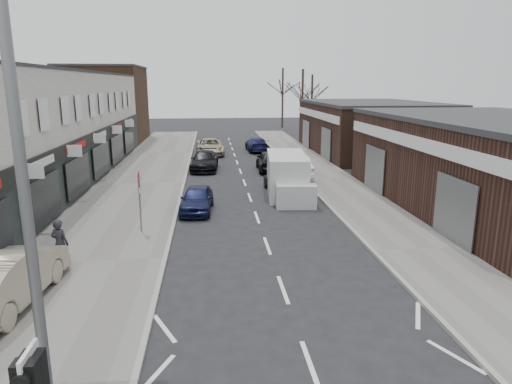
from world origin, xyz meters
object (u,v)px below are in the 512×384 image
object	(u,v)px
pedestrian	(60,244)
parked_car_left_a	(197,199)
parked_car_right_b	(270,160)
white_van	(287,176)
warning_sign	(140,184)
street_lamp	(40,210)
parked_car_left_b	(205,161)
sedan_on_pavement	(5,277)
parked_car_left_c	(210,147)
parked_car_right_c	(257,144)
parked_car_right_a	(294,166)

from	to	relation	value
pedestrian	parked_car_left_a	world-z (taller)	pedestrian
parked_car_right_b	white_van	bearing A→B (deg)	91.40
warning_sign	parked_car_left_a	xyz separation A→B (m)	(2.25, 3.37, -1.55)
pedestrian	street_lamp	bearing A→B (deg)	126.38
white_van	parked_car_left_b	distance (m)	9.85
sedan_on_pavement	parked_car_left_c	distance (m)	29.41
street_lamp	parked_car_left_a	xyz separation A→B (m)	(1.61, 16.17, -3.97)
sedan_on_pavement	parked_car_left_a	size ratio (longest dim) A/B	1.32
street_lamp	parked_car_left_c	bearing A→B (deg)	86.23
street_lamp	parked_car_left_a	distance (m)	16.73
white_van	warning_sign	bearing A→B (deg)	-133.87
white_van	parked_car_left_a	bearing A→B (deg)	-144.59
sedan_on_pavement	parked_car_left_a	xyz separation A→B (m)	(5.17, 9.74, -0.30)
warning_sign	parked_car_left_c	distance (m)	22.69
parked_car_left_c	street_lamp	bearing A→B (deg)	-96.63
parked_car_left_c	parked_car_right_b	xyz separation A→B (m)	(4.40, -8.50, 0.06)
white_van	parked_car_right_c	xyz separation A→B (m)	(0.05, 17.80, -0.45)
parked_car_left_b	parked_car_right_b	size ratio (longest dim) A/B	1.05
street_lamp	parked_car_left_b	size ratio (longest dim) A/B	1.66
street_lamp	sedan_on_pavement	bearing A→B (deg)	118.92
warning_sign	parked_car_right_c	size ratio (longest dim) A/B	0.58
warning_sign	sedan_on_pavement	xyz separation A→B (m)	(-2.92, -6.37, -1.26)
parked_car_left_a	parked_car_left_c	xyz separation A→B (m)	(0.71, 19.08, 0.07)
warning_sign	parked_car_left_a	size ratio (longest dim) A/B	0.71
warning_sign	parked_car_left_b	world-z (taller)	warning_sign
street_lamp	parked_car_left_c	world-z (taller)	street_lamp
parked_car_left_a	parked_car_left_c	size ratio (longest dim) A/B	0.73
street_lamp	pedestrian	distance (m)	10.13
parked_car_left_a	parked_car_right_b	bearing A→B (deg)	68.66
street_lamp	warning_sign	size ratio (longest dim) A/B	2.96
parked_car_left_c	parked_car_right_c	size ratio (longest dim) A/B	1.12
pedestrian	parked_car_right_a	size ratio (longest dim) A/B	0.36
parked_car_right_a	parked_car_right_b	world-z (taller)	parked_car_right_a
street_lamp	parked_car_left_a	world-z (taller)	street_lamp
pedestrian	sedan_on_pavement	bearing A→B (deg)	93.42
sedan_on_pavement	pedestrian	world-z (taller)	pedestrian
warning_sign	parked_car_right_a	size ratio (longest dim) A/B	0.56
warning_sign	sedan_on_pavement	size ratio (longest dim) A/B	0.54
pedestrian	parked_car_right_b	bearing A→B (deg)	-99.37
white_van	sedan_on_pavement	distance (m)	16.32
pedestrian	parked_car_left_b	world-z (taller)	pedestrian
pedestrian	parked_car_left_b	xyz separation A→B (m)	(4.73, 18.65, -0.29)
parked_car_left_a	parked_car_right_b	distance (m)	11.75
street_lamp	parked_car_right_b	world-z (taller)	street_lamp
parked_car_left_a	parked_car_right_a	bearing A→B (deg)	55.22
warning_sign	pedestrian	world-z (taller)	warning_sign
parked_car_left_c	parked_car_right_c	world-z (taller)	parked_car_left_c
parked_car_right_b	parked_car_right_c	size ratio (longest dim) A/B	0.99
parked_car_right_a	parked_car_right_b	size ratio (longest dim) A/B	1.05
warning_sign	parked_car_left_b	bearing A→B (deg)	80.34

